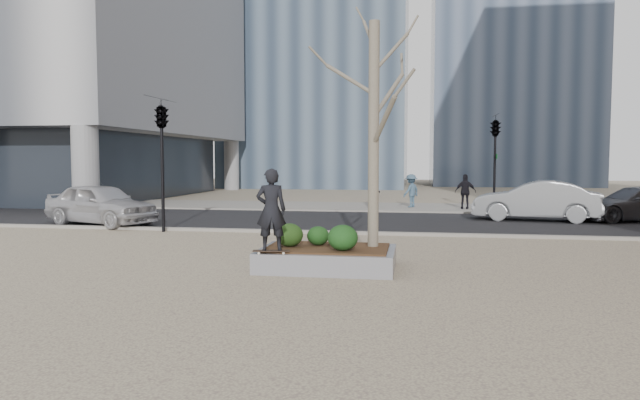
% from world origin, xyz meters
% --- Properties ---
extents(ground, '(120.00, 120.00, 0.00)m').
position_xyz_m(ground, '(0.00, 0.00, 0.00)').
color(ground, tan).
rests_on(ground, ground).
extents(street, '(60.00, 8.00, 0.02)m').
position_xyz_m(street, '(0.00, 10.00, 0.01)').
color(street, black).
rests_on(street, ground).
extents(far_sidewalk, '(60.00, 6.00, 0.02)m').
position_xyz_m(far_sidewalk, '(0.00, 17.00, 0.01)').
color(far_sidewalk, gray).
rests_on(far_sidewalk, ground).
extents(planter, '(3.00, 2.00, 0.45)m').
position_xyz_m(planter, '(1.00, 0.00, 0.23)').
color(planter, gray).
rests_on(planter, ground).
extents(planter_mulch, '(2.70, 1.70, 0.04)m').
position_xyz_m(planter_mulch, '(1.00, 0.00, 0.47)').
color(planter_mulch, '#382314').
rests_on(planter_mulch, planter).
extents(sycamore_tree, '(2.80, 2.80, 6.60)m').
position_xyz_m(sycamore_tree, '(2.00, 0.30, 3.79)').
color(sycamore_tree, gray).
rests_on(sycamore_tree, planter_mulch).
extents(shrub_left, '(0.61, 0.61, 0.52)m').
position_xyz_m(shrub_left, '(0.15, -0.07, 0.75)').
color(shrub_left, '#1D3D13').
rests_on(shrub_left, planter_mulch).
extents(shrub_middle, '(0.51, 0.51, 0.43)m').
position_xyz_m(shrub_middle, '(0.75, 0.22, 0.71)').
color(shrub_middle, '#133E15').
rests_on(shrub_middle, planter_mulch).
extents(shrub_right, '(0.65, 0.65, 0.56)m').
position_xyz_m(shrub_right, '(1.41, -0.45, 0.77)').
color(shrub_right, '#133D16').
rests_on(shrub_right, planter_mulch).
extents(skateboard, '(0.80, 0.33, 0.08)m').
position_xyz_m(skateboard, '(-0.06, -0.88, 0.49)').
color(skateboard, black).
rests_on(skateboard, planter).
extents(skateboarder, '(0.71, 0.54, 1.73)m').
position_xyz_m(skateboarder, '(-0.06, -0.88, 1.39)').
color(skateboarder, black).
rests_on(skateboarder, skateboard).
extents(police_car, '(4.94, 3.27, 1.56)m').
position_xyz_m(police_car, '(-8.64, 7.02, 0.80)').
color(police_car, '#BBBBBF').
rests_on(police_car, street).
extents(car_silver, '(5.05, 2.49, 1.59)m').
position_xyz_m(car_silver, '(7.65, 11.25, 0.82)').
color(car_silver, gray).
rests_on(car_silver, street).
extents(car_third, '(5.03, 3.00, 1.37)m').
position_xyz_m(car_third, '(11.55, 11.74, 0.70)').
color(car_third, '#51535C').
rests_on(car_third, street).
extents(pedestrian_a, '(0.89, 1.02, 1.77)m').
position_xyz_m(pedestrian_a, '(0.88, 16.54, 0.91)').
color(pedestrian_a, black).
rests_on(pedestrian_a, far_sidewalk).
extents(pedestrian_b, '(1.15, 1.25, 1.69)m').
position_xyz_m(pedestrian_b, '(2.71, 16.99, 0.87)').
color(pedestrian_b, '#3F5C73').
rests_on(pedestrian_b, far_sidewalk).
extents(pedestrian_c, '(1.02, 0.46, 1.71)m').
position_xyz_m(pedestrian_c, '(5.36, 16.31, 0.88)').
color(pedestrian_c, black).
rests_on(pedestrian_c, far_sidewalk).
extents(traffic_light_near, '(0.60, 2.48, 4.50)m').
position_xyz_m(traffic_light_near, '(-5.50, 5.60, 2.25)').
color(traffic_light_near, black).
rests_on(traffic_light_near, ground).
extents(traffic_light_far, '(0.60, 2.48, 4.50)m').
position_xyz_m(traffic_light_far, '(6.50, 14.60, 2.25)').
color(traffic_light_far, black).
rests_on(traffic_light_far, ground).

